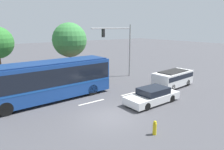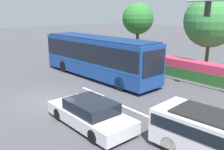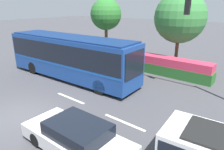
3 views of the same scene
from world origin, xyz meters
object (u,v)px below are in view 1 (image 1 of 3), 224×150
object	(u,v)px
sedan_foreground	(152,96)
street_tree_centre	(70,40)
city_bus	(45,79)
suv_left_lane	(173,78)
fire_hydrant	(155,128)
traffic_light_pole	(122,43)

from	to	relation	value
sedan_foreground	street_tree_centre	world-z (taller)	street_tree_centre
city_bus	street_tree_centre	xyz separation A→B (m)	(5.55, 7.06, 2.62)
suv_left_lane	city_bus	bearing A→B (deg)	-21.63
suv_left_lane	sedan_foreground	bearing A→B (deg)	16.09
city_bus	sedan_foreground	size ratio (longest dim) A/B	2.40
suv_left_lane	street_tree_centre	bearing A→B (deg)	-63.89
suv_left_lane	fire_hydrant	xyz separation A→B (m)	(-8.77, -5.60, -0.55)
city_bus	fire_hydrant	bearing A→B (deg)	-73.32
suv_left_lane	street_tree_centre	distance (m)	12.89
city_bus	fire_hydrant	distance (m)	9.80
suv_left_lane	traffic_light_pole	bearing A→B (deg)	-79.40
suv_left_lane	traffic_light_pole	distance (m)	7.28
city_bus	street_tree_centre	distance (m)	9.35
suv_left_lane	fire_hydrant	world-z (taller)	suv_left_lane
sedan_foreground	street_tree_centre	size ratio (longest dim) A/B	0.73
city_bus	traffic_light_pole	xyz separation A→B (m)	(10.21, 2.75, 2.31)
city_bus	street_tree_centre	bearing A→B (deg)	49.13
city_bus	suv_left_lane	size ratio (longest dim) A/B	2.41
traffic_light_pole	street_tree_centre	distance (m)	6.36
sedan_foreground	street_tree_centre	bearing A→B (deg)	-85.09
fire_hydrant	sedan_foreground	bearing A→B (deg)	44.77
city_bus	traffic_light_pole	size ratio (longest dim) A/B	1.83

